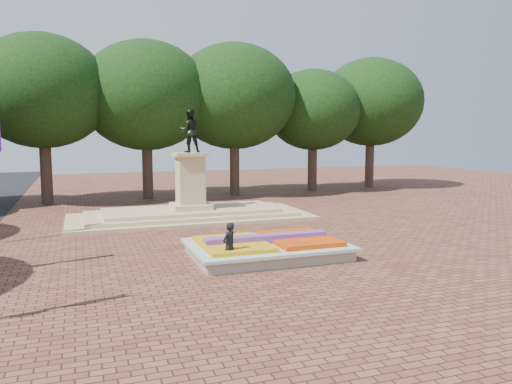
% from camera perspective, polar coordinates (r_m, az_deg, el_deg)
% --- Properties ---
extents(ground, '(90.00, 90.00, 0.00)m').
position_cam_1_polar(ground, '(22.17, -3.04, -6.38)').
color(ground, brown).
rests_on(ground, ground).
extents(flower_bed, '(6.30, 4.30, 0.91)m').
position_cam_1_polar(flower_bed, '(20.56, 1.33, -6.34)').
color(flower_bed, gray).
rests_on(flower_bed, ground).
extents(monument, '(14.00, 6.00, 6.40)m').
position_cam_1_polar(monument, '(29.64, -7.48, -1.35)').
color(monument, tan).
rests_on(monument, ground).
extents(tree_row_back, '(44.80, 8.80, 10.43)m').
position_cam_1_polar(tree_row_back, '(39.64, -7.36, 9.08)').
color(tree_row_back, '#3B2920').
rests_on(tree_row_back, ground).
extents(pedestrian, '(0.76, 0.71, 1.74)m').
position_cam_1_polar(pedestrian, '(18.72, -3.09, -6.11)').
color(pedestrian, black).
rests_on(pedestrian, ground).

